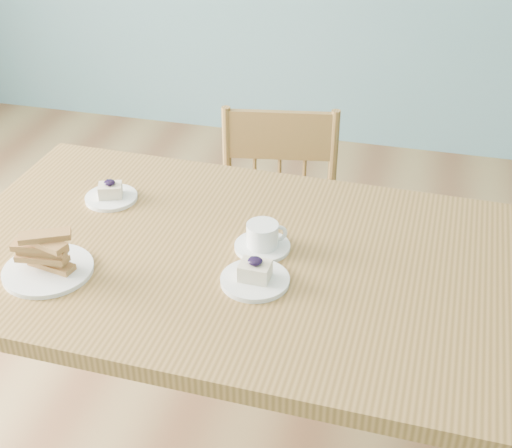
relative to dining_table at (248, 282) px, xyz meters
name	(u,v)px	position (x,y,z in m)	size (l,w,h in m)	color
room	(187,50)	(-0.06, -0.19, 0.64)	(5.01, 5.01, 2.71)	#987647
dining_table	(248,282)	(0.00, 0.00, 0.00)	(1.50, 0.88, 0.79)	olive
dining_chair	(277,240)	(-0.06, 0.60, -0.27)	(0.45, 0.43, 0.86)	olive
cheesecake_plate_near	(255,276)	(0.04, -0.10, 0.10)	(0.16, 0.16, 0.07)	white
cheesecake_plate_far	(111,195)	(-0.43, 0.16, 0.09)	(0.14, 0.14, 0.06)	white
coffee_cup	(263,238)	(0.03, 0.04, 0.11)	(0.14, 0.14, 0.07)	white
biscotti_plate	(46,259)	(-0.43, -0.18, 0.12)	(0.21, 0.21, 0.11)	white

